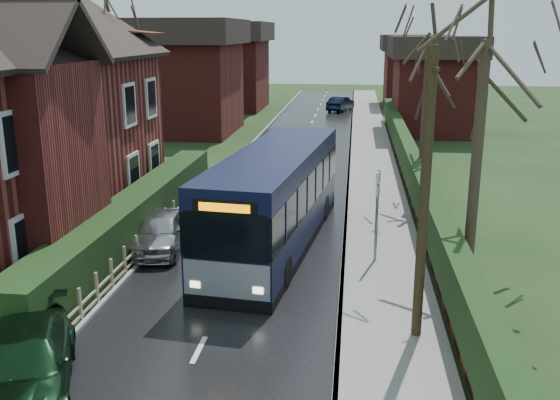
# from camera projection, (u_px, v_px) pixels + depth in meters

# --- Properties ---
(ground) EXTENTS (140.00, 140.00, 0.00)m
(ground) POSITION_uv_depth(u_px,v_px,m) (218.00, 311.00, 15.67)
(ground) COLOR #293F1B
(ground) RESTS_ON ground
(road) EXTENTS (6.00, 100.00, 0.02)m
(road) POSITION_uv_depth(u_px,v_px,m) (271.00, 205.00, 25.25)
(road) COLOR black
(road) RESTS_ON ground
(pavement) EXTENTS (2.50, 100.00, 0.14)m
(pavement) POSITION_uv_depth(u_px,v_px,m) (377.00, 207.00, 24.75)
(pavement) COLOR slate
(pavement) RESTS_ON ground
(kerb_right) EXTENTS (0.12, 100.00, 0.14)m
(kerb_right) POSITION_uv_depth(u_px,v_px,m) (347.00, 206.00, 24.89)
(kerb_right) COLOR gray
(kerb_right) RESTS_ON ground
(kerb_left) EXTENTS (0.12, 100.00, 0.10)m
(kerb_left) POSITION_uv_depth(u_px,v_px,m) (197.00, 202.00, 25.59)
(kerb_left) COLOR gray
(kerb_left) RESTS_ON ground
(front_hedge) EXTENTS (1.20, 16.00, 1.60)m
(front_hedge) POSITION_uv_depth(u_px,v_px,m) (135.00, 218.00, 20.70)
(front_hedge) COLOR black
(front_hedge) RESTS_ON ground
(picket_fence) EXTENTS (0.10, 16.00, 0.90)m
(picket_fence) POSITION_uv_depth(u_px,v_px,m) (157.00, 229.00, 20.71)
(picket_fence) COLOR gray
(picket_fence) RESTS_ON ground
(right_wall_hedge) EXTENTS (0.60, 50.00, 1.80)m
(right_wall_hedge) POSITION_uv_depth(u_px,v_px,m) (418.00, 185.00, 24.32)
(right_wall_hedge) COLOR maroon
(right_wall_hedge) RESTS_ON ground
(bus) EXTENTS (3.52, 10.55, 3.14)m
(bus) POSITION_uv_depth(u_px,v_px,m) (275.00, 200.00, 20.08)
(bus) COLOR black
(bus) RESTS_ON ground
(car_silver) EXTENTS (1.87, 3.83, 1.26)m
(car_silver) POSITION_uv_depth(u_px,v_px,m) (161.00, 231.00, 19.95)
(car_silver) COLOR #AEADB2
(car_silver) RESTS_ON ground
(car_green) EXTENTS (3.32, 4.74, 1.27)m
(car_green) POSITION_uv_depth(u_px,v_px,m) (24.00, 365.00, 11.94)
(car_green) COLOR black
(car_green) RESTS_ON ground
(car_distant) EXTENTS (2.44, 4.09, 1.27)m
(car_distant) POSITION_uv_depth(u_px,v_px,m) (341.00, 104.00, 54.80)
(car_distant) COLOR black
(car_distant) RESTS_ON ground
(bus_stop_sign) EXTENTS (0.17, 0.44, 2.92)m
(bus_stop_sign) POSITION_uv_depth(u_px,v_px,m) (377.00, 203.00, 18.35)
(bus_stop_sign) COLOR slate
(bus_stop_sign) RESTS_ON ground
(telegraph_pole) EXTENTS (0.22, 0.84, 6.55)m
(telegraph_pole) POSITION_uv_depth(u_px,v_px,m) (424.00, 200.00, 13.38)
(telegraph_pole) COLOR black
(telegraph_pole) RESTS_ON ground
(tree_right_near) EXTENTS (4.36, 4.36, 9.41)m
(tree_right_near) POSITION_uv_depth(u_px,v_px,m) (488.00, 23.00, 16.97)
(tree_right_near) COLOR #382C21
(tree_right_near) RESTS_ON ground
(tree_right_far) EXTENTS (4.30, 4.30, 8.32)m
(tree_right_far) POSITION_uv_depth(u_px,v_px,m) (429.00, 47.00, 24.48)
(tree_right_far) COLOR #33251E
(tree_right_far) RESTS_ON ground
(tree_house_side) EXTENTS (4.79, 4.79, 10.90)m
(tree_house_side) POSITION_uv_depth(u_px,v_px,m) (95.00, 0.00, 27.61)
(tree_house_side) COLOR #392E22
(tree_house_side) RESTS_ON ground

